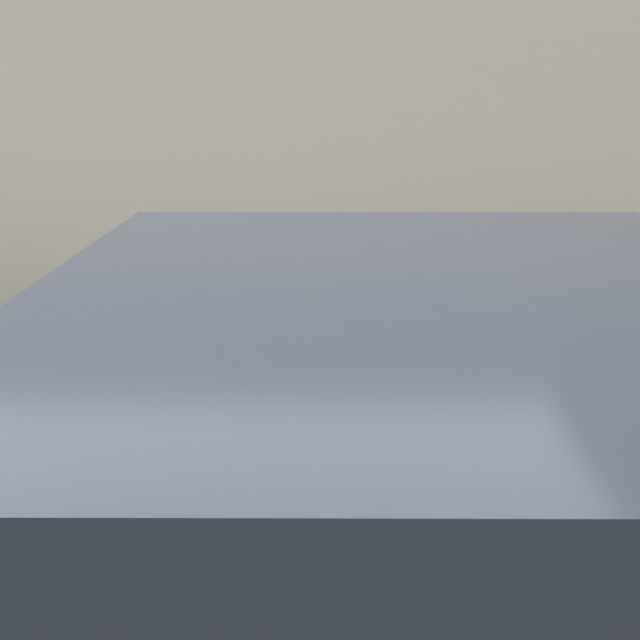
{
  "coord_description": "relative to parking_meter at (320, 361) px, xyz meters",
  "views": [
    {
      "loc": [
        0.47,
        -1.69,
        2.04
      ],
      "look_at": [
        0.45,
        1.21,
        1.27
      ],
      "focal_mm": 50.0,
      "sensor_mm": 36.0,
      "label": 1
    }
  ],
  "objects": [
    {
      "name": "sidewalk",
      "position": [
        -0.45,
        0.99,
        -1.06
      ],
      "size": [
        24.0,
        2.8,
        0.14
      ],
      "color": "#BCB7AD",
      "rests_on": "ground_plane"
    },
    {
      "name": "parking_meter",
      "position": [
        0.0,
        0.0,
        0.0
      ],
      "size": [
        0.23,
        0.14,
        1.44
      ],
      "color": "slate",
      "rests_on": "sidewalk"
    }
  ]
}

